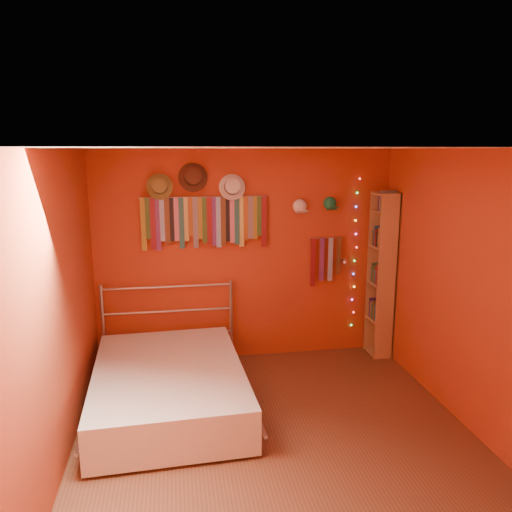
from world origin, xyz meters
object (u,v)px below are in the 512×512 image
tie_rack (205,220)px  bookshelf (385,274)px  reading_lamp (344,262)px  bed (169,386)px

tie_rack → bookshelf: bearing=-4.1°
reading_lamp → bed: (-2.07, -0.92, -0.96)m
tie_rack → reading_lamp: size_ratio=5.19×
reading_lamp → bed: reading_lamp is taller
tie_rack → bookshelf: size_ratio=0.72×
reading_lamp → bookshelf: (0.52, -0.00, -0.17)m
reading_lamp → bed: 2.46m
reading_lamp → bed: bearing=-155.9°
tie_rack → bed: size_ratio=0.69×
reading_lamp → tie_rack: bearing=174.6°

